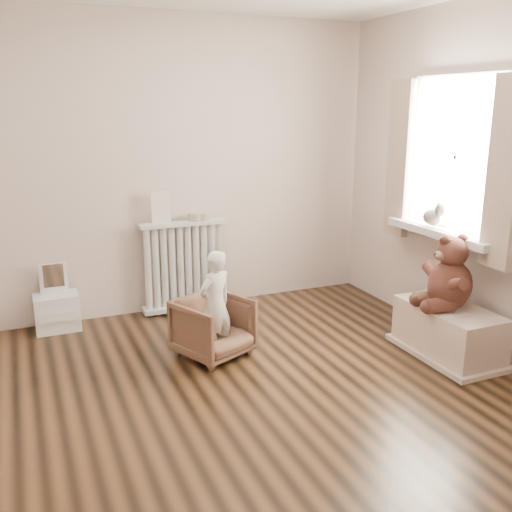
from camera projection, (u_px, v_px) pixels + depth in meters
name	position (u px, v px, depth m)	size (l,w,h in m)	color
floor	(262.00, 390.00, 3.79)	(3.60, 3.60, 0.01)	black
back_wall	(181.00, 167.00, 5.05)	(3.60, 0.02, 2.60)	beige
front_wall	(484.00, 276.00, 1.85)	(3.60, 0.02, 2.60)	beige
right_wall	(489.00, 181.00, 4.13)	(0.02, 3.60, 2.60)	beige
window	(458.00, 157.00, 4.35)	(0.03, 0.90, 1.10)	white
window_sill	(442.00, 232.00, 4.46)	(0.22, 1.10, 0.06)	silver
curtain_left	(504.00, 174.00, 3.81)	(0.06, 0.26, 1.30)	#BEA68E
curtain_right	(399.00, 159.00, 4.83)	(0.06, 0.26, 1.30)	#BEA68E
radiator	(185.00, 270.00, 5.17)	(0.79, 0.15, 0.83)	silver
paper_doll	(161.00, 208.00, 4.95)	(0.17, 0.01, 0.28)	beige
tin_a	(194.00, 217.00, 5.09)	(0.11, 0.11, 0.07)	#A59E8C
tin_b	(205.00, 217.00, 5.12)	(0.10, 0.10, 0.06)	#A59E8C
toy_vanity	(56.00, 298.00, 4.75)	(0.36, 0.26, 0.56)	silver
armchair	(213.00, 327.00, 4.26)	(0.48, 0.50, 0.45)	brown
child	(215.00, 304.00, 4.16)	(0.30, 0.19, 0.81)	white
toy_bench	(448.00, 330.00, 4.28)	(0.43, 0.81, 0.38)	beige
teddy_bear	(451.00, 270.00, 4.16)	(0.44, 0.34, 0.54)	#361912
plush_cat	(434.00, 214.00, 4.51)	(0.15, 0.24, 0.20)	gray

